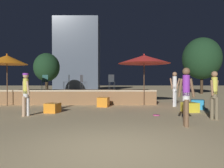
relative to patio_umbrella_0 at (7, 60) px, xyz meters
The scene contains 20 objects.
ground_plane 9.73m from the patio_umbrella_0, 53.22° to the right, with size 120.00×120.00×0.00m, color #D1B784.
wooden_deck 4.68m from the patio_umbrella_0, 28.40° to the left, with size 8.83×3.19×0.83m.
patio_umbrella_0 is the anchor object (origin of this frame).
patio_umbrella_1 7.40m from the patio_umbrella_0, ahead, with size 2.87×2.87×2.84m.
cube_seat_0 9.55m from the patio_umbrella_0, 14.12° to the right, with size 0.68×0.68×0.40m.
cube_seat_1 4.60m from the patio_umbrella_0, 38.82° to the right, with size 0.66×0.66×0.40m.
cube_seat_2 10.03m from the patio_umbrella_0, ahead, with size 0.72×0.72×0.44m.
cube_seat_3 5.64m from the patio_umbrella_0, ahead, with size 0.65×0.65×0.49m.
person_0 9.54m from the patio_umbrella_0, 34.17° to the right, with size 0.50×0.30×1.73m.
person_1 9.01m from the patio_umbrella_0, ahead, with size 0.49×0.39×1.81m.
person_2 4.40m from the patio_umbrella_0, 55.35° to the right, with size 0.40×0.35×1.64m.
person_3 10.17m from the patio_umbrella_0, 24.07° to the right, with size 0.43×0.35×1.68m.
bistro_chair_0 4.61m from the patio_umbrella_0, 34.11° to the left, with size 0.47×0.47×0.90m.
bistro_chair_1 5.92m from the patio_umbrella_0, 16.18° to the left, with size 0.41×0.42×0.90m.
bistro_chair_2 2.80m from the patio_umbrella_0, 58.61° to the left, with size 0.40×0.40×0.90m.
bistro_chair_3 3.64m from the patio_umbrella_0, 35.13° to the left, with size 0.43×0.43×0.90m.
frisbee_disc 8.39m from the patio_umbrella_0, 24.05° to the right, with size 0.26×0.26×0.03m.
background_tree_0 9.01m from the patio_umbrella_0, 93.63° to the left, with size 2.43×2.43×3.98m.
background_tree_1 18.52m from the patio_umbrella_0, 36.19° to the left, with size 3.91×3.91×5.82m.
distant_building 17.10m from the patio_umbrella_0, 86.10° to the left, with size 5.55×4.46×9.25m.
Camera 1 is at (-0.01, -4.14, 1.33)m, focal length 35.00 mm.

